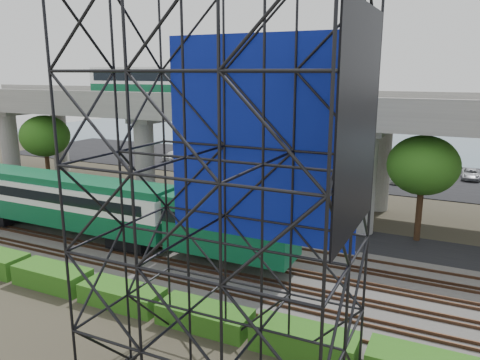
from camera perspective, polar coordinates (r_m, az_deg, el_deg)
The scene contains 13 objects.
ground at distance 29.86m, azimuth -10.28°, elevation -10.79°, with size 140.00×140.00×0.00m, color #474233.
ballast_bed at distance 31.32m, azimuth -8.12°, elevation -9.34°, with size 90.00×12.00×0.20m, color slate.
service_road at distance 38.22m, azimuth -1.01°, elevation -5.12°, with size 90.00×5.00×0.08m, color black.
parking_lot at distance 59.46m, azimuth 9.24°, elevation 1.34°, with size 90.00×18.00×0.08m, color black.
harbor_water at distance 80.50m, azimuth 13.77°, elevation 4.17°, with size 140.00×40.00×0.03m, color #486577.
rail_tracks at distance 31.25m, azimuth -8.13°, elevation -9.04°, with size 90.00×9.52×0.16m.
commuter_train at distance 35.08m, azimuth -18.70°, elevation -2.65°, with size 29.30×3.06×4.30m.
overpass at distance 41.82m, azimuth 1.28°, elevation 7.92°, with size 80.00×12.00×12.40m.
scaffold_tower at distance 16.38m, azimuth -2.02°, elevation -2.90°, with size 9.36×6.36×15.00m.
hedge_strip at distance 26.01m, azimuth -14.18°, elevation -13.38°, with size 34.60×1.80×1.20m.
trees at distance 43.97m, azimuth -3.15°, elevation 4.69°, with size 40.94×16.94×7.69m.
suv at distance 40.50m, azimuth -7.21°, elevation -3.10°, with size 2.26×4.90×1.36m, color black.
parked_cars at distance 59.00m, azimuth 9.07°, elevation 1.89°, with size 38.67×9.33×1.29m.
Camera 1 is at (16.38, -21.90, 11.99)m, focal length 35.00 mm.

